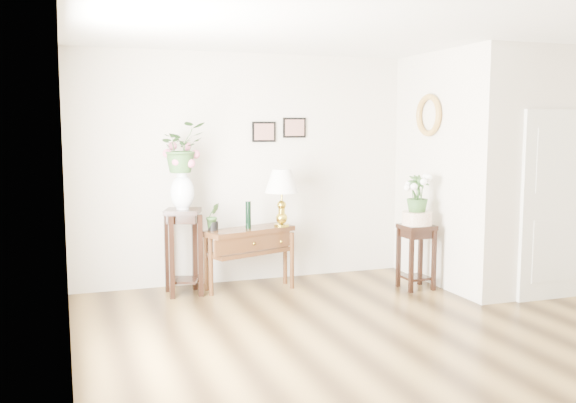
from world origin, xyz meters
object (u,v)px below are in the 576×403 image
table_lamp (282,197)px  plant_stand_b (416,257)px  plant_stand_a (183,252)px  console_table (249,259)px

table_lamp → plant_stand_b: table_lamp is taller
plant_stand_a → plant_stand_b: bearing=-14.2°
console_table → table_lamp: bearing=-19.6°
console_table → plant_stand_a: plant_stand_a is taller
console_table → table_lamp: size_ratio=1.58×
table_lamp → plant_stand_a: size_ratio=0.70×
table_lamp → plant_stand_b: size_ratio=0.90×
console_table → table_lamp: 0.82m
console_table → plant_stand_a: bearing=156.6°
table_lamp → plant_stand_a: table_lamp is taller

